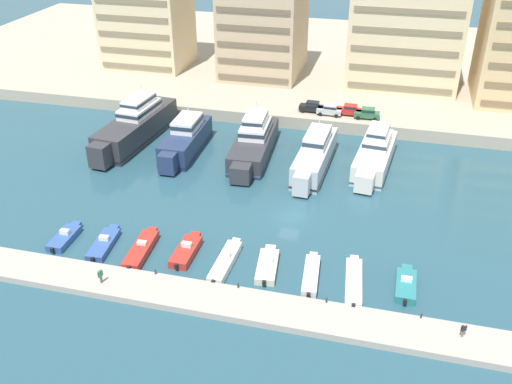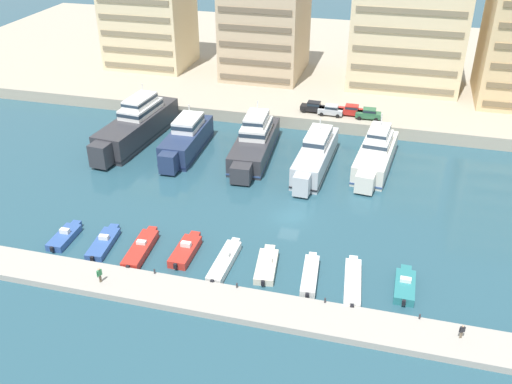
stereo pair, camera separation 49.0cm
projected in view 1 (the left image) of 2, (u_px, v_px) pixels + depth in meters
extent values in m
plane|color=#285160|center=(289.00, 218.00, 71.60)|extent=(400.00, 400.00, 0.00)
cube|color=#ADA38E|center=(346.00, 63.00, 123.18)|extent=(180.00, 70.00, 2.07)
cube|color=#A8A399|center=(254.00, 307.00, 56.60)|extent=(120.00, 4.65, 0.75)
cube|color=#333338|center=(137.00, 128.00, 90.72)|extent=(6.68, 19.03, 4.00)
cube|color=#333338|center=(100.00, 155.00, 82.15)|extent=(2.96, 2.74, 3.40)
cube|color=black|center=(138.00, 136.00, 91.37)|extent=(6.75, 19.22, 0.24)
cube|color=white|center=(139.00, 109.00, 90.49)|extent=(4.60, 8.16, 1.47)
cube|color=#233342|center=(139.00, 108.00, 90.41)|extent=(4.65, 8.24, 0.53)
cube|color=white|center=(138.00, 101.00, 89.81)|extent=(3.59, 6.36, 1.23)
cube|color=#233342|center=(138.00, 100.00, 89.75)|extent=(3.63, 6.43, 0.44)
cylinder|color=silver|center=(141.00, 89.00, 90.01)|extent=(0.16, 0.16, 1.80)
cube|color=#333338|center=(166.00, 112.00, 99.14)|extent=(4.31, 1.29, 0.20)
cube|color=navy|center=(186.00, 141.00, 87.30)|extent=(4.63, 13.61, 3.36)
cube|color=navy|center=(168.00, 163.00, 80.74)|extent=(2.43, 2.22, 2.86)
cube|color=#192347|center=(186.00, 147.00, 87.85)|extent=(4.68, 13.75, 0.24)
cube|color=white|center=(187.00, 123.00, 86.88)|extent=(3.50, 5.75, 1.74)
cube|color=#233342|center=(187.00, 122.00, 86.79)|extent=(3.55, 5.81, 0.63)
cylinder|color=silver|center=(188.00, 110.00, 86.71)|extent=(0.16, 0.16, 1.80)
cube|color=navy|center=(201.00, 127.00, 93.76)|extent=(3.70, 0.98, 0.20)
cube|color=#333338|center=(254.00, 145.00, 86.46)|extent=(5.91, 16.43, 2.91)
cube|color=#333338|center=(241.00, 173.00, 78.60)|extent=(2.88, 2.65, 2.47)
cube|color=#334C7F|center=(254.00, 151.00, 86.94)|extent=(5.97, 16.59, 0.24)
cube|color=white|center=(255.00, 128.00, 86.34)|extent=(4.28, 7.00, 1.67)
cube|color=#233342|center=(255.00, 127.00, 86.26)|extent=(4.33, 7.07, 0.60)
cube|color=white|center=(255.00, 119.00, 85.57)|extent=(3.34, 5.46, 1.41)
cube|color=#233342|center=(255.00, 118.00, 85.50)|extent=(3.38, 5.52, 0.51)
cylinder|color=silver|center=(257.00, 107.00, 85.63)|extent=(0.16, 0.16, 1.80)
cube|color=#333338|center=(264.00, 127.00, 94.04)|extent=(4.29, 1.14, 0.20)
cube|color=silver|center=(315.00, 157.00, 82.59)|extent=(4.55, 15.66, 3.33)
cube|color=silver|center=(302.00, 184.00, 75.40)|extent=(2.22, 2.03, 2.83)
cube|color=black|center=(314.00, 164.00, 83.13)|extent=(4.60, 15.82, 0.24)
cube|color=white|center=(317.00, 138.00, 82.27)|extent=(3.31, 6.64, 1.78)
cube|color=#233342|center=(317.00, 137.00, 82.18)|extent=(3.35, 6.70, 0.64)
cylinder|color=silver|center=(319.00, 124.00, 82.18)|extent=(0.16, 0.16, 1.80)
cube|color=silver|center=(325.00, 139.00, 89.76)|extent=(3.33, 1.04, 0.20)
cube|color=silver|center=(375.00, 157.00, 83.00)|extent=(5.75, 14.54, 2.97)
cube|color=silver|center=(365.00, 182.00, 76.37)|extent=(2.64, 2.44, 2.52)
cube|color=#334C7F|center=(374.00, 163.00, 83.49)|extent=(5.80, 14.68, 0.24)
cube|color=white|center=(377.00, 140.00, 82.75)|extent=(4.01, 6.25, 1.51)
cube|color=#233342|center=(377.00, 139.00, 82.67)|extent=(4.06, 6.32, 0.54)
cube|color=white|center=(378.00, 131.00, 82.05)|extent=(3.13, 4.88, 1.28)
cube|color=#233342|center=(378.00, 131.00, 81.99)|extent=(3.16, 4.93, 0.46)
cylinder|color=silver|center=(381.00, 119.00, 82.01)|extent=(0.16, 0.16, 1.80)
cube|color=silver|center=(382.00, 141.00, 89.49)|extent=(3.85, 1.25, 0.20)
cube|color=#33569E|center=(64.00, 238.00, 66.90)|extent=(2.10, 4.95, 0.84)
cube|color=#33569E|center=(76.00, 225.00, 69.31)|extent=(1.11, 0.92, 0.71)
cube|color=silver|center=(65.00, 232.00, 66.87)|extent=(1.11, 0.62, 0.54)
cube|color=#283847|center=(66.00, 230.00, 67.06)|extent=(1.00, 0.10, 0.33)
cube|color=black|center=(52.00, 250.00, 64.61)|extent=(0.37, 0.29, 0.60)
cube|color=#33569E|center=(103.00, 245.00, 65.88)|extent=(2.59, 6.08, 0.77)
cube|color=#33569E|center=(114.00, 229.00, 68.75)|extent=(1.19, 1.01, 0.65)
cube|color=silver|center=(104.00, 238.00, 65.94)|extent=(1.16, 0.71, 0.50)
cube|color=#283847|center=(105.00, 236.00, 66.14)|extent=(1.01, 0.18, 0.30)
cube|color=black|center=(93.00, 260.00, 63.12)|extent=(0.39, 0.31, 0.60)
cube|color=red|center=(141.00, 250.00, 64.75)|extent=(2.37, 7.05, 0.97)
cube|color=red|center=(152.00, 232.00, 68.03)|extent=(1.12, 0.94, 0.82)
cube|color=silver|center=(142.00, 243.00, 64.86)|extent=(1.10, 0.67, 0.38)
cube|color=#283847|center=(143.00, 241.00, 65.07)|extent=(0.97, 0.14, 0.23)
cube|color=black|center=(129.00, 269.00, 61.57)|extent=(0.38, 0.30, 0.60)
cube|color=red|center=(186.00, 252.00, 64.45)|extent=(2.10, 5.55, 0.96)
cube|color=red|center=(195.00, 236.00, 67.13)|extent=(1.16, 0.95, 0.81)
cube|color=silver|center=(187.00, 245.00, 64.43)|extent=(1.16, 0.60, 0.54)
cube|color=#283847|center=(187.00, 243.00, 64.62)|extent=(1.05, 0.08, 0.32)
cube|color=black|center=(176.00, 266.00, 61.90)|extent=(0.36, 0.28, 0.60)
cube|color=white|center=(225.00, 262.00, 62.79)|extent=(1.92, 7.34, 0.93)
cube|color=white|center=(236.00, 242.00, 66.11)|extent=(0.96, 0.79, 0.79)
cube|color=silver|center=(226.00, 254.00, 62.89)|extent=(0.95, 0.63, 0.48)
cube|color=#283847|center=(227.00, 252.00, 63.09)|extent=(0.85, 0.10, 0.29)
cube|color=black|center=(213.00, 283.00, 59.53)|extent=(0.37, 0.29, 0.60)
cube|color=beige|center=(267.00, 267.00, 62.23)|extent=(2.78, 5.85, 0.81)
cube|color=beige|center=(270.00, 249.00, 65.01)|extent=(1.27, 1.09, 0.69)
cube|color=silver|center=(268.00, 260.00, 62.28)|extent=(1.23, 0.73, 0.45)
cube|color=#283847|center=(268.00, 258.00, 62.48)|extent=(1.06, 0.21, 0.27)
cube|color=black|center=(264.00, 283.00, 59.58)|extent=(0.39, 0.32, 0.60)
cube|color=white|center=(311.00, 276.00, 60.62)|extent=(2.11, 6.45, 1.04)
cube|color=white|center=(313.00, 257.00, 63.60)|extent=(0.92, 0.77, 0.88)
cube|color=black|center=(308.00, 296.00, 57.69)|extent=(0.38, 0.31, 0.60)
cube|color=white|center=(354.00, 283.00, 59.57)|extent=(2.35, 7.43, 1.09)
cube|color=white|center=(354.00, 260.00, 62.98)|extent=(1.00, 0.84, 0.93)
cube|color=silver|center=(354.00, 274.00, 59.62)|extent=(0.98, 0.68, 0.55)
cube|color=#283847|center=(354.00, 271.00, 59.82)|extent=(0.85, 0.16, 0.33)
cube|color=black|center=(353.00, 307.00, 56.22)|extent=(0.38, 0.31, 0.60)
cube|color=teal|center=(406.00, 286.00, 59.26)|extent=(2.09, 5.02, 0.93)
cube|color=teal|center=(407.00, 270.00, 61.70)|extent=(1.14, 0.93, 0.79)
cube|color=silver|center=(407.00, 279.00, 59.23)|extent=(1.14, 0.61, 0.44)
cube|color=#283847|center=(407.00, 277.00, 59.43)|extent=(1.03, 0.09, 0.26)
cube|color=black|center=(405.00, 302.00, 56.93)|extent=(0.36, 0.28, 0.60)
cube|color=black|center=(311.00, 108.00, 96.18)|extent=(4.15, 1.81, 0.80)
cube|color=black|center=(313.00, 104.00, 95.78)|extent=(2.14, 1.62, 0.68)
cube|color=#1E2833|center=(313.00, 104.00, 95.78)|extent=(2.10, 1.63, 0.37)
cylinder|color=black|center=(302.00, 111.00, 96.00)|extent=(0.65, 0.24, 0.64)
cylinder|color=black|center=(305.00, 107.00, 97.41)|extent=(0.65, 0.24, 0.64)
cylinder|color=black|center=(318.00, 113.00, 95.36)|extent=(0.65, 0.24, 0.64)
cylinder|color=black|center=(320.00, 109.00, 96.77)|extent=(0.65, 0.24, 0.64)
cube|color=#B7BCC1|center=(329.00, 111.00, 94.96)|extent=(4.15, 1.83, 0.80)
cube|color=#B7BCC1|center=(330.00, 107.00, 94.55)|extent=(2.15, 1.63, 0.68)
cube|color=#1E2833|center=(330.00, 107.00, 94.55)|extent=(2.11, 1.64, 0.37)
cylinder|color=black|center=(320.00, 114.00, 94.78)|extent=(0.65, 0.24, 0.64)
cylinder|color=black|center=(322.00, 110.00, 96.19)|extent=(0.65, 0.24, 0.64)
cylinder|color=black|center=(336.00, 116.00, 94.13)|extent=(0.65, 0.24, 0.64)
cylinder|color=black|center=(338.00, 112.00, 95.54)|extent=(0.65, 0.24, 0.64)
cube|color=red|center=(349.00, 111.00, 94.93)|extent=(4.14, 1.79, 0.80)
cube|color=red|center=(351.00, 107.00, 94.52)|extent=(2.14, 1.61, 0.68)
cube|color=#1E2833|center=(351.00, 107.00, 94.52)|extent=(2.09, 1.62, 0.37)
cylinder|color=black|center=(340.00, 114.00, 94.74)|extent=(0.64, 0.23, 0.64)
cylinder|color=black|center=(342.00, 111.00, 96.15)|extent=(0.64, 0.23, 0.64)
cylinder|color=black|center=(357.00, 116.00, 94.11)|extent=(0.64, 0.23, 0.64)
cylinder|color=black|center=(358.00, 112.00, 95.52)|extent=(0.64, 0.23, 0.64)
cube|color=#2D6642|center=(367.00, 114.00, 93.64)|extent=(4.15, 1.81, 0.80)
cube|color=#2D6642|center=(368.00, 110.00, 93.24)|extent=(2.14, 1.62, 0.68)
cube|color=#1E2833|center=(368.00, 110.00, 93.24)|extent=(2.10, 1.63, 0.37)
cylinder|color=black|center=(358.00, 118.00, 93.38)|extent=(0.65, 0.24, 0.64)
cylinder|color=black|center=(359.00, 114.00, 94.82)|extent=(0.65, 0.24, 0.64)
cylinder|color=black|center=(375.00, 119.00, 92.87)|extent=(0.65, 0.24, 0.64)
cylinder|color=black|center=(375.00, 115.00, 94.30)|extent=(0.65, 0.24, 0.64)
cube|color=beige|center=(145.00, 2.00, 113.00)|extent=(16.00, 13.29, 25.09)
cube|color=#7E7359|center=(137.00, 67.00, 112.84)|extent=(14.72, 0.24, 0.90)
cube|color=#7E7359|center=(135.00, 51.00, 111.27)|extent=(14.72, 0.24, 0.90)
cube|color=#7E7359|center=(133.00, 35.00, 109.69)|extent=(14.72, 0.24, 0.90)
cube|color=#7E7359|center=(132.00, 18.00, 108.12)|extent=(14.72, 0.24, 0.90)
cube|color=#7E7359|center=(130.00, 1.00, 106.55)|extent=(14.72, 0.24, 0.90)
cube|color=#C6AD89|center=(264.00, 26.00, 109.96)|extent=(14.72, 16.84, 18.61)
cube|color=#6D5F4B|center=(253.00, 78.00, 106.69)|extent=(13.54, 0.24, 0.90)
cube|color=#6D5F4B|center=(253.00, 62.00, 105.14)|extent=(13.54, 0.24, 0.90)
cube|color=#6D5F4B|center=(253.00, 46.00, 103.59)|extent=(13.54, 0.24, 0.90)
cube|color=#6D5F4B|center=(253.00, 28.00, 102.03)|extent=(13.54, 0.24, 0.90)
cube|color=#6D5F4B|center=(253.00, 11.00, 100.48)|extent=(13.54, 0.24, 0.90)
cube|color=beige|center=(406.00, 30.00, 103.94)|extent=(19.91, 14.57, 20.09)
cube|color=#7E7359|center=(399.00, 88.00, 101.94)|extent=(18.31, 0.24, 0.90)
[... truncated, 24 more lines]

